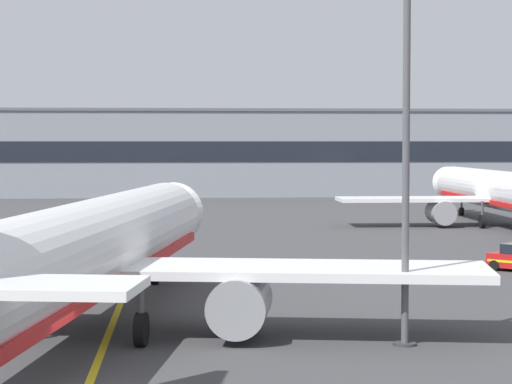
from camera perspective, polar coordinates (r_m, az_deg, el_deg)
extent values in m
cube|color=yellow|center=(61.19, -6.91, -4.45)|extent=(1.50, 180.00, 0.01)
cylinder|color=white|center=(41.18, -9.47, -3.14)|extent=(9.67, 36.13, 3.80)
cone|color=white|center=(59.99, -4.85, -1.23)|extent=(3.99, 3.16, 3.61)
cube|color=red|center=(41.30, -9.46, -4.58)|extent=(9.12, 33.28, 0.44)
cube|color=black|center=(58.08, -5.18, -0.71)|extent=(2.99, 1.55, 0.60)
cube|color=white|center=(41.85, -9.26, -4.22)|extent=(32.35, 10.00, 0.36)
cylinder|color=gray|center=(39.96, -0.91, -6.28)|extent=(2.86, 3.93, 2.30)
cylinder|color=black|center=(41.78, -0.64, -5.88)|extent=(1.96, 0.50, 1.95)
cylinder|color=#4C4C51|center=(55.47, -5.70, -3.67)|extent=(0.24, 0.24, 1.60)
cylinder|color=black|center=(55.60, -5.69, -4.72)|extent=(0.54, 0.95, 0.90)
cylinder|color=#4C4C51|center=(40.24, -13.78, -5.80)|extent=(0.24, 0.24, 1.60)
cylinder|color=black|center=(40.42, -13.76, -7.38)|extent=(0.61, 1.35, 1.30)
cylinder|color=#4C4C51|center=(38.89, -6.46, -6.04)|extent=(0.24, 0.24, 1.60)
cylinder|color=black|center=(39.08, -6.46, -7.67)|extent=(0.61, 1.35, 1.30)
cylinder|color=white|center=(95.15, 13.66, 0.08)|extent=(3.74, 33.75, 3.56)
cone|color=white|center=(112.48, 10.85, 0.53)|extent=(3.40, 2.45, 3.38)
cube|color=red|center=(95.20, 13.66, -0.51)|extent=(3.65, 31.05, 0.41)
cube|color=black|center=(110.74, 11.09, 0.82)|extent=(2.68, 1.04, 0.56)
cube|color=white|center=(95.72, 13.56, -0.38)|extent=(30.00, 4.66, 0.34)
cylinder|color=gray|center=(93.29, 10.32, -1.13)|extent=(2.17, 3.38, 2.15)
cylinder|color=black|center=(94.96, 10.06, -1.06)|extent=(1.83, 0.18, 1.83)
cylinder|color=#4C4C51|center=(108.24, 11.46, -0.57)|extent=(0.22, 0.22, 1.50)
cylinder|color=black|center=(108.30, 11.45, -1.08)|extent=(0.38, 0.85, 0.84)
cylinder|color=#4C4C51|center=(92.73, 12.57, -0.98)|extent=(0.22, 0.22, 1.50)
cylinder|color=black|center=(92.81, 12.57, -1.62)|extent=(0.38, 1.22, 1.22)
cylinder|color=#515156|center=(38.83, 8.41, 1.69)|extent=(0.28, 0.28, 14.01)
cylinder|color=#333338|center=(39.59, 8.33, -8.43)|extent=(0.90, 0.90, 0.10)
cylinder|color=black|center=(62.70, 13.22, -4.04)|extent=(0.61, 0.61, 0.64)
cylinder|color=black|center=(64.26, 13.94, -3.88)|extent=(0.61, 0.61, 0.64)
cone|color=orange|center=(58.33, -6.00, -4.54)|extent=(0.36, 0.36, 0.55)
cylinder|color=white|center=(58.33, -6.00, -4.51)|extent=(0.23, 0.23, 0.07)
cube|color=orange|center=(58.37, -6.00, -4.79)|extent=(0.44, 0.44, 0.03)
cube|color=gray|center=(145.06, -1.41, 2.15)|extent=(163.02, 12.00, 11.87)
cube|color=black|center=(139.02, -1.28, 2.28)|extent=(156.50, 0.12, 2.80)
cube|color=#595C63|center=(145.11, -1.41, 4.57)|extent=(163.42, 12.40, 0.40)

